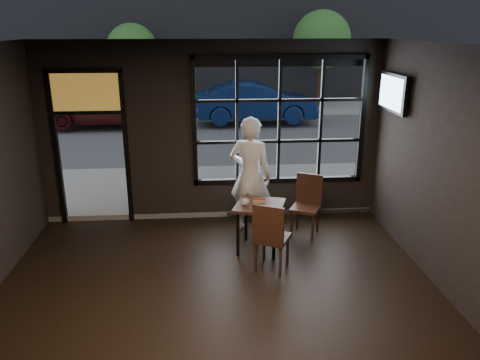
{
  "coord_description": "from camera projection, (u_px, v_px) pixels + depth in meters",
  "views": [
    {
      "loc": [
        -0.14,
        -4.6,
        3.41
      ],
      "look_at": [
        0.4,
        2.2,
        1.15
      ],
      "focal_mm": 35.0,
      "sensor_mm": 36.0,
      "label": 1
    }
  ],
  "objects": [
    {
      "name": "chair_near",
      "position": [
        272.0,
        235.0,
        6.75
      ],
      "size": [
        0.61,
        0.61,
        1.06
      ],
      "primitive_type": "cube",
      "rotation": [
        0.0,
        0.0,
        2.68
      ],
      "color": "#311A11",
      "rests_on": "floor"
    },
    {
      "name": "maroon_car",
      "position": [
        102.0,
        104.0,
        16.09
      ],
      "size": [
        4.36,
        1.83,
        1.48
      ],
      "primitive_type": "imported",
      "rotation": [
        0.0,
        0.0,
        1.59
      ],
      "color": "#360D0B",
      "rests_on": "street_asphalt"
    },
    {
      "name": "tree_left",
      "position": [
        132.0,
        49.0,
        19.03
      ],
      "size": [
        2.06,
        2.06,
        3.51
      ],
      "color": "#332114",
      "rests_on": "street_asphalt"
    },
    {
      "name": "floor",
      "position": [
        221.0,
        335.0,
        5.44
      ],
      "size": [
        6.0,
        7.0,
        0.02
      ],
      "primitive_type": "cube",
      "color": "black",
      "rests_on": "ground"
    },
    {
      "name": "hotdog",
      "position": [
        259.0,
        201.0,
        7.3
      ],
      "size": [
        0.2,
        0.09,
        0.06
      ],
      "primitive_type": null,
      "rotation": [
        0.0,
        0.0,
        -0.03
      ],
      "color": "tan",
      "rests_on": "cafe_table"
    },
    {
      "name": "navy_car",
      "position": [
        255.0,
        102.0,
        16.66
      ],
      "size": [
        4.36,
        1.62,
        1.42
      ],
      "primitive_type": "imported",
      "rotation": [
        0.0,
        0.0,
        1.6
      ],
      "color": "#0A1A41",
      "rests_on": "street_asphalt"
    },
    {
      "name": "street_asphalt",
      "position": [
        205.0,
        85.0,
        28.15
      ],
      "size": [
        60.0,
        41.0,
        0.04
      ],
      "primitive_type": "cube",
      "color": "#545456",
      "rests_on": "ground"
    },
    {
      "name": "tree_right",
      "position": [
        322.0,
        40.0,
        19.2
      ],
      "size": [
        2.36,
        2.36,
        4.03
      ],
      "color": "#332114",
      "rests_on": "street_asphalt"
    },
    {
      "name": "stained_transom",
      "position": [
        86.0,
        92.0,
        7.85
      ],
      "size": [
        1.2,
        0.06,
        0.7
      ],
      "primitive_type": "cube",
      "color": "orange",
      "rests_on": "ground"
    },
    {
      "name": "cafe_table",
      "position": [
        259.0,
        227.0,
        7.37
      ],
      "size": [
        0.91,
        0.91,
        0.78
      ],
      "primitive_type": "cube",
      "rotation": [
        0.0,
        0.0,
        -0.31
      ],
      "color": "#311A11",
      "rests_on": "floor"
    },
    {
      "name": "tv",
      "position": [
        394.0,
        93.0,
        7.53
      ],
      "size": [
        0.12,
        1.04,
        0.61
      ],
      "primitive_type": "cube",
      "color": "black",
      "rests_on": "wall_right"
    },
    {
      "name": "man",
      "position": [
        250.0,
        176.0,
        7.87
      ],
      "size": [
        0.87,
        0.74,
        2.01
      ],
      "primitive_type": "imported",
      "rotation": [
        0.0,
        0.0,
        2.71
      ],
      "color": "white",
      "rests_on": "floor"
    },
    {
      "name": "cup",
      "position": [
        245.0,
        202.0,
        7.19
      ],
      "size": [
        0.14,
        0.14,
        0.1
      ],
      "primitive_type": "imported",
      "rotation": [
        0.0,
        0.0,
        -0.16
      ],
      "color": "silver",
      "rests_on": "cafe_table"
    },
    {
      "name": "window_frame",
      "position": [
        279.0,
        121.0,
        8.27
      ],
      "size": [
        3.06,
        0.12,
        2.28
      ],
      "primitive_type": "cube",
      "color": "black",
      "rests_on": "ground"
    },
    {
      "name": "chair_window",
      "position": [
        306.0,
        206.0,
        7.86
      ],
      "size": [
        0.6,
        0.6,
        1.03
      ],
      "primitive_type": "cube",
      "rotation": [
        0.0,
        0.0,
        -0.47
      ],
      "color": "#311A11",
      "rests_on": "floor"
    },
    {
      "name": "ceiling",
      "position": [
        216.0,
        48.0,
        4.43
      ],
      "size": [
        6.0,
        7.0,
        0.02
      ],
      "primitive_type": "cube",
      "color": "black",
      "rests_on": "ground"
    }
  ]
}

